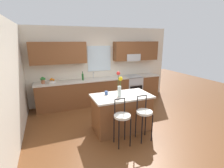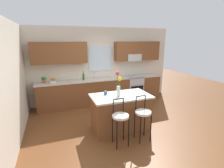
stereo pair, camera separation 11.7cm
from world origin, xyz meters
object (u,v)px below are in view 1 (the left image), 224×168
object	(u,v)px
flower_vase	(120,85)
fruit_bowl_oranges	(52,81)
bottle_olive_oil	(83,77)
mug_ceramic	(106,93)
oven_range	(132,87)
potted_plant_small	(43,80)
kitchen_island	(121,112)
bar_stool_middle	(144,114)
bar_stool_near	(122,118)

from	to	relation	value
flower_vase	fruit_bowl_oranges	world-z (taller)	flower_vase
bottle_olive_oil	mug_ceramic	bearing A→B (deg)	-83.20
oven_range	potted_plant_small	bearing A→B (deg)	179.56
fruit_bowl_oranges	potted_plant_small	size ratio (longest dim) A/B	1.11
kitchen_island	mug_ceramic	size ratio (longest dim) A/B	16.36
bar_stool_middle	bottle_olive_oil	xyz separation A→B (m)	(-0.83, 2.61, 0.40)
kitchen_island	mug_ceramic	bearing A→B (deg)	150.34
bar_stool_middle	flower_vase	xyz separation A→B (m)	(-0.36, 0.57, 0.58)
bar_stool_near	bar_stool_middle	size ratio (longest dim) A/B	1.00
mug_ceramic	fruit_bowl_oranges	xyz separation A→B (m)	(-1.22, 1.80, 0.00)
bar_stool_near	flower_vase	size ratio (longest dim) A/B	1.68
mug_ceramic	fruit_bowl_oranges	size ratio (longest dim) A/B	0.38
kitchen_island	bar_stool_near	size ratio (longest dim) A/B	1.41
bar_stool_near	bottle_olive_oil	world-z (taller)	bottle_olive_oil
potted_plant_small	oven_range	bearing A→B (deg)	-0.44
flower_vase	oven_range	bearing A→B (deg)	54.02
bottle_olive_oil	flower_vase	bearing A→B (deg)	-77.13
fruit_bowl_oranges	flower_vase	bearing A→B (deg)	-54.25
mug_ceramic	potted_plant_small	distance (m)	2.33
bottle_olive_oil	bar_stool_near	bearing A→B (deg)	-83.95
flower_vase	mug_ceramic	xyz separation A→B (m)	(-0.25, 0.25, -0.25)
bar_stool_middle	potted_plant_small	xyz separation A→B (m)	(-2.10, 2.61, 0.40)
oven_range	bar_stool_near	size ratio (longest dim) A/B	0.88
oven_range	potted_plant_small	world-z (taller)	potted_plant_small
bar_stool_near	bar_stool_middle	distance (m)	0.55
bar_stool_near	fruit_bowl_oranges	xyz separation A→B (m)	(-1.28, 2.62, 0.33)
bar_stool_near	mug_ceramic	size ratio (longest dim) A/B	11.58
oven_range	kitchen_island	xyz separation A→B (m)	(-1.38, -1.96, 0.00)
fruit_bowl_oranges	bar_stool_middle	bearing A→B (deg)	-55.01
fruit_bowl_oranges	bottle_olive_oil	xyz separation A→B (m)	(1.00, -0.00, 0.07)
oven_range	potted_plant_small	distance (m)	3.25
bar_stool_middle	mug_ceramic	distance (m)	1.08
bar_stool_middle	potted_plant_small	distance (m)	3.37
oven_range	fruit_bowl_oranges	size ratio (longest dim) A/B	3.83
mug_ceramic	kitchen_island	bearing A→B (deg)	-29.66
oven_range	fruit_bowl_oranges	distance (m)	2.98
kitchen_island	flower_vase	xyz separation A→B (m)	(-0.09, -0.06, 0.75)
oven_range	flower_vase	size ratio (longest dim) A/B	1.49
oven_range	bar_stool_near	distance (m)	3.08
bar_stool_near	mug_ceramic	bearing A→B (deg)	94.40
kitchen_island	bar_stool_near	distance (m)	0.71
bar_stool_middle	bar_stool_near	bearing A→B (deg)	180.00
oven_range	bar_stool_middle	xyz separation A→B (m)	(-1.10, -2.59, 0.18)
oven_range	mug_ceramic	distance (m)	2.51
kitchen_island	potted_plant_small	world-z (taller)	potted_plant_small
oven_range	fruit_bowl_oranges	world-z (taller)	fruit_bowl_oranges
fruit_bowl_oranges	potted_plant_small	bearing A→B (deg)	-179.05
bar_stool_middle	flower_vase	size ratio (longest dim) A/B	1.68
mug_ceramic	bar_stool_near	bearing A→B (deg)	-85.60
bar_stool_near	potted_plant_small	bearing A→B (deg)	120.62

